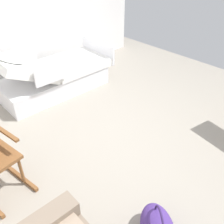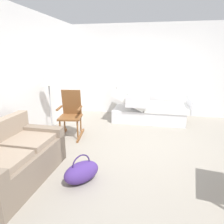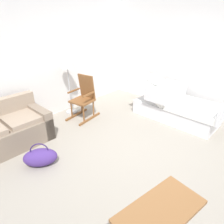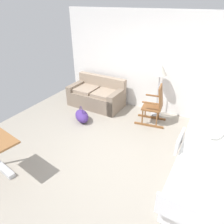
% 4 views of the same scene
% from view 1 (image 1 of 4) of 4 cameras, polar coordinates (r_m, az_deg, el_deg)
% --- Properties ---
extents(ground_plane, '(6.34, 6.34, 0.00)m').
position_cam_1_polar(ground_plane, '(3.80, 3.10, -4.90)').
color(ground_plane, gray).
extents(side_wall, '(0.10, 5.14, 2.70)m').
position_cam_1_polar(side_wall, '(5.16, -19.18, 21.01)').
color(side_wall, white).
rests_on(side_wall, ground).
extents(hospital_bed, '(1.06, 2.10, 1.02)m').
position_cam_1_polar(hospital_bed, '(4.83, -12.98, 7.82)').
color(hospital_bed, silver).
rests_on(hospital_bed, ground).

